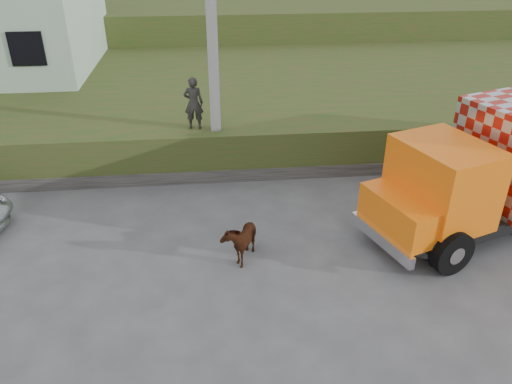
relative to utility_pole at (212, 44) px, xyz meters
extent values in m
plane|color=#474749|center=(1.00, -4.60, -4.08)|extent=(120.00, 120.00, 0.00)
cube|color=#2C4E1A|center=(1.00, 5.40, -3.33)|extent=(40.00, 12.00, 1.50)
cube|color=#2C4E1A|center=(1.00, 17.40, -2.58)|extent=(40.00, 12.00, 3.00)
cube|color=#595651|center=(-1.00, -0.40, -3.88)|extent=(16.00, 0.50, 0.40)
cube|color=gray|center=(0.00, 0.00, -0.08)|extent=(0.30, 0.30, 8.00)
cube|color=black|center=(7.38, -3.62, -3.45)|extent=(6.89, 4.15, 0.34)
cube|color=orange|center=(5.19, -4.37, -2.39)|extent=(2.37, 2.66, 1.93)
cube|color=orange|center=(4.14, -4.74, -2.97)|extent=(1.57, 2.23, 0.87)
cube|color=yellow|center=(8.09, -2.13, -2.05)|extent=(4.21, 1.49, 0.68)
cube|color=silver|center=(3.69, -4.89, -3.54)|extent=(0.86, 2.14, 0.29)
cylinder|color=black|center=(5.10, -5.58, -3.54)|extent=(1.11, 0.67, 1.06)
cylinder|color=black|center=(4.37, -3.48, -3.54)|extent=(1.11, 0.67, 1.06)
cylinder|color=black|center=(7.93, -2.25, -3.54)|extent=(1.11, 0.67, 1.06)
imported|color=#311B0C|center=(0.40, -4.54, -3.55)|extent=(1.03, 1.38, 1.06)
imported|color=#322F2C|center=(-0.63, 0.20, -1.78)|extent=(0.61, 0.43, 1.59)
camera|label=1|loc=(-0.24, -14.30, 3.06)|focal=35.00mm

